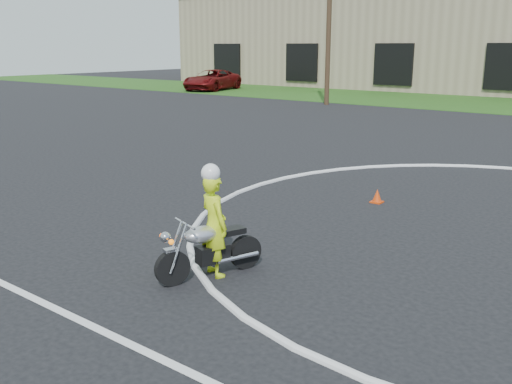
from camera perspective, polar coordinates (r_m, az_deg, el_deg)
The scene contains 5 objects.
ground at distance 8.72m, azimuth 20.26°, elevation -8.88°, with size 120.00×120.00×0.00m, color black.
primary_motorcycle at distance 8.39m, azimuth -4.82°, elevation -5.65°, with size 0.83×1.67×0.91m.
rider_primary_grp at distance 8.36m, azimuth -4.23°, elevation -3.02°, with size 0.65×0.53×1.69m.
pickup_grp at distance 44.61m, azimuth -4.41°, elevation 11.11°, with size 3.69×5.98×1.55m.
warehouse at distance 51.86m, azimuth 15.52°, elevation 14.85°, with size 41.00×17.00×8.30m.
Camera 1 is at (2.26, -7.74, 3.31)m, focal length 40.00 mm.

